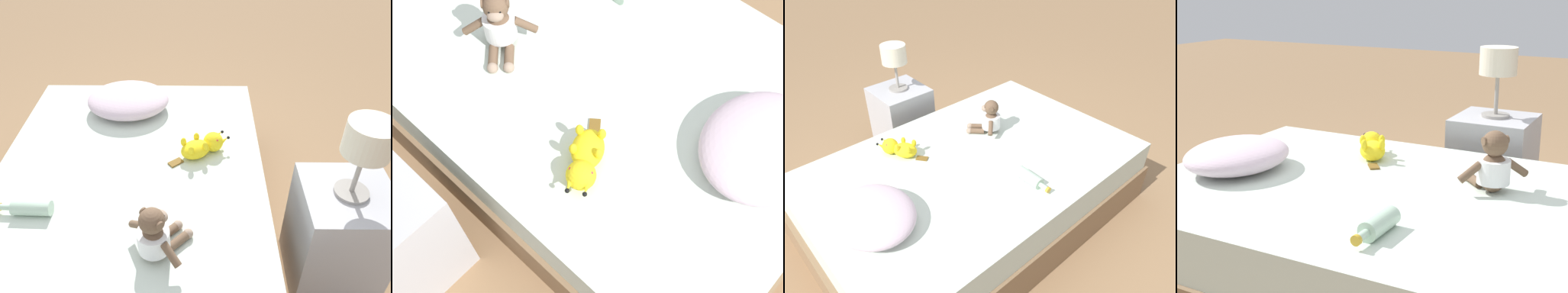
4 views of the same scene
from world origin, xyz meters
The scene contains 8 objects.
ground_plane centered at (0.00, 0.00, 0.00)m, with size 16.00×16.00×0.00m, color #93704C.
bed centered at (0.00, 0.00, 0.22)m, with size 1.31×2.02×0.45m.
pillow centered at (-0.08, 0.70, 0.52)m, with size 0.48×0.41×0.13m.
plush_monkey centered at (0.17, -0.30, 0.55)m, with size 0.26×0.26×0.24m.
plush_yellow_creature centered at (0.35, 0.30, 0.50)m, with size 0.31×0.22×0.10m.
glass_bottle centered at (-0.37, -0.11, 0.48)m, with size 0.23×0.07×0.07m.
nightstand centered at (0.95, -0.08, 0.28)m, with size 0.38×0.38×0.55m.
bedside_lamp centered at (0.95, -0.08, 0.81)m, with size 0.18×0.18×0.35m.
Camera 1 is at (0.33, -1.22, 1.69)m, focal length 35.95 mm.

